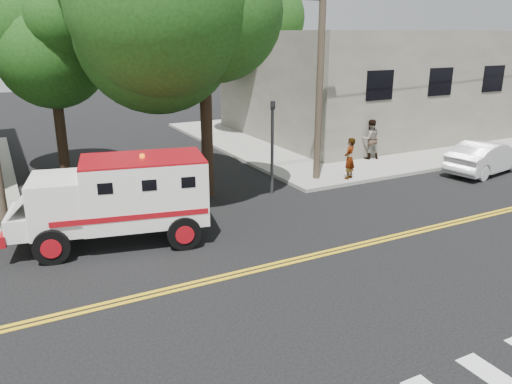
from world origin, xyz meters
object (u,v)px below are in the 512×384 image
pedestrian_b (370,139)px  armored_truck (119,196)px  pedestrian_a (349,158)px  parked_sedan (486,157)px

pedestrian_b → armored_truck: bearing=33.7°
armored_truck → pedestrian_a: size_ratio=3.41×
armored_truck → pedestrian_b: size_ratio=3.09×
armored_truck → parked_sedan: armored_truck is taller
pedestrian_a → pedestrian_b: pedestrian_b is taller
pedestrian_a → pedestrian_b: (3.09, 2.37, 0.09)m
armored_truck → parked_sedan: bearing=13.0°
parked_sedan → pedestrian_a: size_ratio=2.55×
armored_truck → pedestrian_a: armored_truck is taller
armored_truck → pedestrian_b: bearing=30.5°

